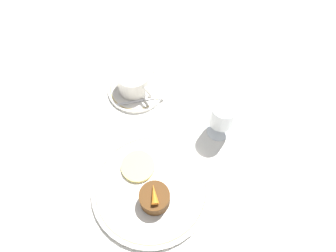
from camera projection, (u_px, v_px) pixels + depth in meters
name	position (u px, v px, depth m)	size (l,w,h in m)	color
ground_plane	(160.00, 182.00, 0.75)	(3.00, 3.00, 0.00)	white
dinner_plate	(150.00, 187.00, 0.74)	(0.27, 0.27, 0.01)	white
saucer	(136.00, 89.00, 0.87)	(0.15, 0.15, 0.01)	white
coffee_cup	(134.00, 80.00, 0.84)	(0.11, 0.09, 0.06)	white
spoon	(146.00, 100.00, 0.84)	(0.07, 0.11, 0.00)	silver
wine_glass	(223.00, 116.00, 0.75)	(0.06, 0.06, 0.11)	silver
fork	(224.00, 236.00, 0.69)	(0.03, 0.18, 0.01)	silver
dessert_cake	(155.00, 198.00, 0.70)	(0.07, 0.07, 0.04)	#563314
carrot_garnish	(154.00, 194.00, 0.67)	(0.04, 0.04, 0.02)	orange
pineapple_slice	(138.00, 166.00, 0.75)	(0.08, 0.08, 0.01)	#EFE075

